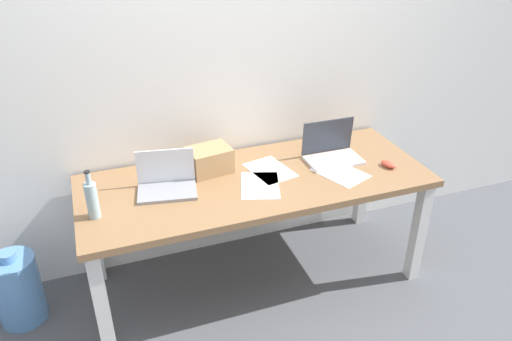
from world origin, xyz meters
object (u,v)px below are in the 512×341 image
Objects in this scene: desk at (256,191)px; cardboard_box at (209,160)px; laptop_right at (331,151)px; laptop_left at (167,183)px; computer_mouse at (389,164)px; beer_bottle at (92,199)px; water_cooler_jug at (17,289)px.

cardboard_box is (-0.22, 0.17, 0.16)m from desk.
desk is 5.99× the size of laptop_right.
laptop_right is at bearing 1.40° from laptop_left.
desk is 19.90× the size of computer_mouse.
desk is 0.81m from computer_mouse.
water_cooler_jug is (-0.48, 0.22, -0.62)m from beer_bottle.
desk reaches higher than water_cooler_jug.
desk is 8.30× the size of cardboard_box.
water_cooler_jug is at bearing 174.64° from laptop_left.
beer_bottle is (-1.41, -0.16, 0.05)m from laptop_right.
computer_mouse is (0.27, -0.21, -0.04)m from laptop_right.
laptop_right reaches higher than water_cooler_jug.
desk is at bearing -5.21° from water_cooler_jug.
laptop_right is at bearing 127.22° from computer_mouse.
beer_bottle is (-0.39, -0.13, 0.06)m from laptop_left.
beer_bottle is 1.09× the size of cardboard_box.
beer_bottle is at bearing -158.45° from cardboard_box.
computer_mouse is at bearing -8.05° from laptop_left.
computer_mouse is 2.24m from water_cooler_jug.
water_cooler_jug is (-0.87, 0.08, -0.56)m from laptop_left.
laptop_right is 0.74m from cardboard_box.
laptop_right is 1.97m from water_cooler_jug.
beer_bottle is 2.62× the size of computer_mouse.
beer_bottle reaches higher than laptop_left.
laptop_left is 3.46× the size of computer_mouse.
desk is 7.60× the size of beer_bottle.
laptop_right is 1.39× the size of cardboard_box.
laptop_left is 1.44× the size of cardboard_box.
desk is 1.45m from water_cooler_jug.
cardboard_box is at bearing 2.35° from water_cooler_jug.
computer_mouse is at bearing -6.97° from water_cooler_jug.
laptop_right is 3.32× the size of computer_mouse.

